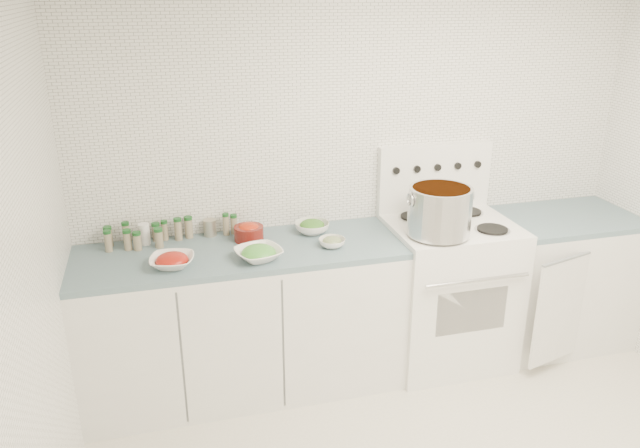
{
  "coord_description": "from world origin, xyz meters",
  "views": [
    {
      "loc": [
        -1.22,
        -2.05,
        2.3
      ],
      "look_at": [
        -0.37,
        1.14,
        1.03
      ],
      "focal_mm": 35.0,
      "sensor_mm": 36.0,
      "label": 1
    }
  ],
  "objects_px": {
    "stock_pot": "(440,209)",
    "bowl_tomato": "(172,261)",
    "bowl_snowpea": "(259,253)",
    "stove": "(447,287)"
  },
  "relations": [
    {
      "from": "stove",
      "to": "bowl_tomato",
      "type": "relative_size",
      "value": 4.96
    },
    {
      "from": "bowl_tomato",
      "to": "stove",
      "type": "bearing_deg",
      "value": 4.19
    },
    {
      "from": "stock_pot",
      "to": "bowl_tomato",
      "type": "relative_size",
      "value": 1.41
    },
    {
      "from": "stock_pot",
      "to": "stove",
      "type": "bearing_deg",
      "value": 43.91
    },
    {
      "from": "stove",
      "to": "bowl_snowpea",
      "type": "relative_size",
      "value": 4.45
    },
    {
      "from": "bowl_tomato",
      "to": "bowl_snowpea",
      "type": "relative_size",
      "value": 0.9
    },
    {
      "from": "stock_pot",
      "to": "bowl_tomato",
      "type": "bearing_deg",
      "value": 178.53
    },
    {
      "from": "stock_pot",
      "to": "bowl_snowpea",
      "type": "bearing_deg",
      "value": 179.4
    },
    {
      "from": "bowl_tomato",
      "to": "stock_pot",
      "type": "bearing_deg",
      "value": -1.47
    },
    {
      "from": "stock_pot",
      "to": "bowl_snowpea",
      "type": "distance_m",
      "value": 1.07
    }
  ]
}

